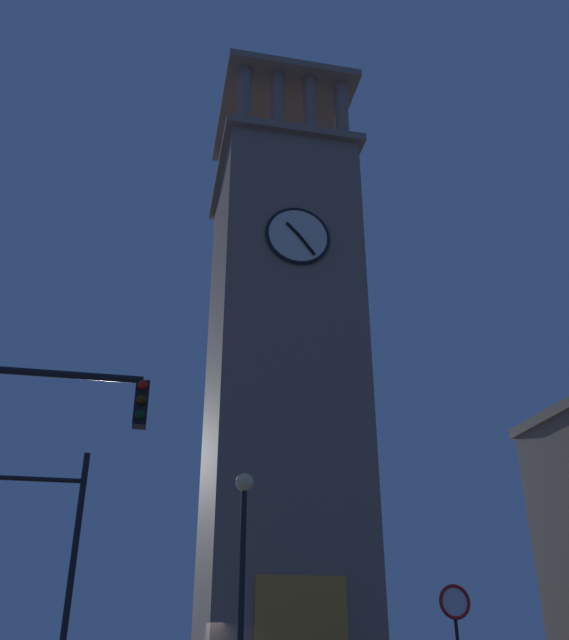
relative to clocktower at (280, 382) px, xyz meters
name	(u,v)px	position (x,y,z in m)	size (l,w,h in m)	color
clocktower	(280,382)	(0.00, 0.00, 0.00)	(6.74, 8.13, 31.01)	gray
traffic_signal_near	(39,546)	(7.94, 9.86, -8.49)	(2.91, 0.41, 6.34)	black
street_lamp	(243,548)	(3.20, 11.66, -8.65)	(0.44, 0.44, 5.59)	black
no_horn_sign	(456,615)	(-1.80, 11.92, -10.03)	(0.78, 0.14, 3.14)	black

